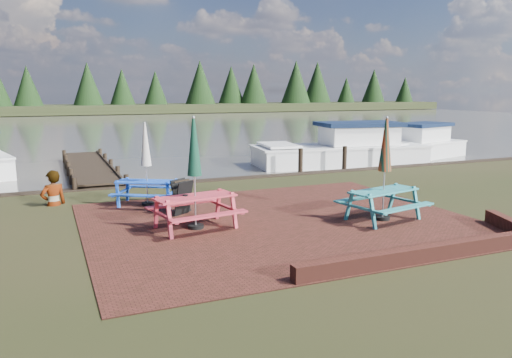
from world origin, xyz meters
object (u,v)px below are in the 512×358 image
at_px(picnic_table_teal, 384,185).
at_px(jetty, 89,166).
at_px(chalkboard, 182,197).
at_px(picnic_table_red, 195,191).
at_px(boat_far, 416,147).
at_px(person, 51,171).
at_px(picnic_table_blue, 147,177).
at_px(boat_near, 343,151).

xyz_separation_m(picnic_table_teal, jetty, (-5.84, 11.12, -0.75)).
bearing_deg(chalkboard, picnic_table_red, -127.03).
distance_m(chalkboard, boat_far, 15.49).
height_order(chalkboard, boat_far, boat_far).
height_order(picnic_table_red, person, picnic_table_red).
height_order(picnic_table_teal, jetty, picnic_table_teal).
distance_m(picnic_table_red, picnic_table_blue, 2.85).
bearing_deg(person, picnic_table_blue, 137.31).
bearing_deg(boat_far, picnic_table_red, 107.14).
bearing_deg(person, picnic_table_teal, 127.04).
bearing_deg(picnic_table_red, boat_near, 32.34).
xyz_separation_m(chalkboard, boat_far, (13.65, 7.32, -0.09)).
bearing_deg(picnic_table_blue, boat_far, 53.05).
relative_size(picnic_table_blue, boat_near, 0.28).
bearing_deg(picnic_table_blue, picnic_table_red, -48.46).
relative_size(boat_near, person, 4.19).
height_order(chalkboard, person, person).
relative_size(chalkboard, boat_near, 0.11).
xyz_separation_m(boat_far, person, (-16.64, -4.95, 0.59)).
xyz_separation_m(picnic_table_red, boat_near, (9.26, 8.31, -0.46)).
height_order(picnic_table_blue, boat_far, picnic_table_blue).
height_order(picnic_table_red, picnic_table_blue, picnic_table_red).
relative_size(picnic_table_blue, boat_far, 0.35).
bearing_deg(boat_near, picnic_table_teal, 160.18).
height_order(jetty, boat_far, boat_far).
distance_m(picnic_table_red, person, 4.80).
bearing_deg(chalkboard, boat_far, -6.03).
relative_size(boat_near, boat_far, 1.25).
xyz_separation_m(picnic_table_blue, person, (-2.37, 1.02, 0.17)).
relative_size(picnic_table_blue, person, 1.17).
bearing_deg(jetty, boat_far, -5.04).
bearing_deg(jetty, person, -103.03).
height_order(chalkboard, boat_near, boat_near).
height_order(picnic_table_red, boat_far, picnic_table_red).
xyz_separation_m(picnic_table_teal, picnic_table_red, (-4.38, 1.02, 0.02)).
bearing_deg(picnic_table_teal, picnic_table_blue, 130.36).
xyz_separation_m(picnic_table_blue, boat_near, (9.81, 5.52, -0.36)).
bearing_deg(picnic_table_teal, boat_near, 50.51).
relative_size(picnic_table_teal, person, 1.29).
height_order(picnic_table_teal, chalkboard, picnic_table_teal).
bearing_deg(picnic_table_teal, chalkboard, 138.38).
xyz_separation_m(picnic_table_teal, boat_far, (9.35, 9.78, -0.50)).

